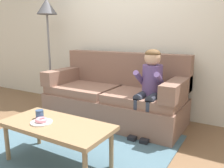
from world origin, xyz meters
The scene contains 10 objects.
ground centered at (0.00, 0.00, 0.00)m, with size 10.00×10.00×0.00m, color brown.
wall_back centered at (0.00, 1.40, 1.40)m, with size 8.00×0.10×2.80m, color silver.
area_rug centered at (0.00, -0.25, 0.01)m, with size 2.25×2.05×0.01m, color #476675.
couch centered at (0.02, 0.85, 0.36)m, with size 2.07×0.90×1.01m.
coffee_table centered at (0.16, -0.54, 0.39)m, with size 1.12×0.53×0.44m.
person_child centered at (0.65, 0.64, 0.67)m, with size 0.34×0.58×1.10m.
plate centered at (0.03, -0.60, 0.44)m, with size 0.21×0.21×0.01m, color white.
donut centered at (0.03, -0.60, 0.47)m, with size 0.12×0.12×0.04m, color pink.
mug centered at (-0.08, -0.52, 0.48)m, with size 0.08×0.08×0.09m, color #334C72.
floor_lamp centered at (-1.42, 0.96, 1.58)m, with size 0.35×0.35×1.88m.
Camera 1 is at (1.70, -2.09, 1.29)m, focal length 37.20 mm.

